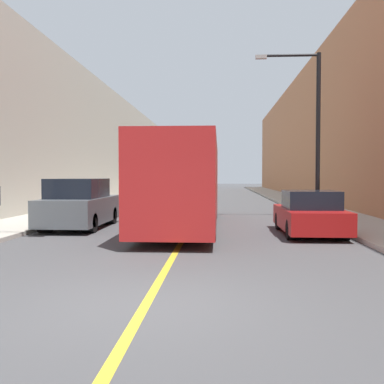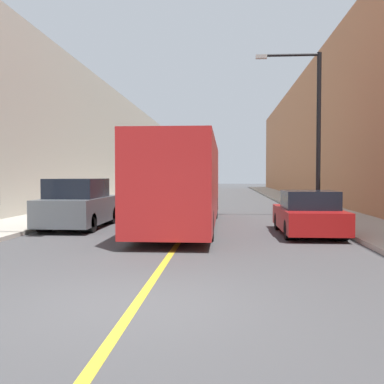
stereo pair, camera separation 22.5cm
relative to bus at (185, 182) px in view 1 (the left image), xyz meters
name	(u,v)px [view 1 (the left image)]	position (x,y,z in m)	size (l,w,h in m)	color
ground_plane	(145,305)	(0.20, -10.29, -1.72)	(200.00, 200.00, 0.00)	#474749
sidewalk_left	(126,198)	(-6.40, 19.71, -1.65)	(2.73, 72.00, 0.14)	#B2AA9E
sidewalk_right	(287,199)	(6.80, 19.71, -1.65)	(2.73, 72.00, 0.14)	#B2AA9E
building_row_left	(86,143)	(-9.76, 19.71, 2.91)	(4.00, 72.00, 9.26)	#B7B2A3
building_row_right	(330,133)	(10.17, 19.71, 3.68)	(4.00, 72.00, 10.79)	#B2724C
road_center_line	(206,199)	(0.20, 19.71, -1.71)	(0.16, 72.00, 0.01)	gold
bus	(185,182)	(0.00, 0.00, 0.00)	(2.45, 11.55, 3.21)	#AD1E1E
parked_suv_left	(80,205)	(-3.90, -0.53, -0.86)	(1.97, 4.68, 1.85)	#51565B
car_right_near	(310,215)	(4.31, -1.91, -1.05)	(1.87, 4.27, 1.47)	maroon
street_lamp_right	(312,122)	(5.46, 3.56, 2.65)	(2.91, 0.24, 7.30)	black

